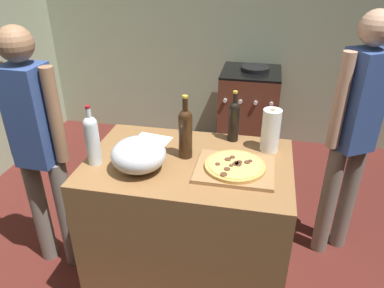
# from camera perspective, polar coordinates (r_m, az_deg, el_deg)

# --- Properties ---
(ground_plane) EXTENTS (4.38, 3.38, 0.02)m
(ground_plane) POSITION_cam_1_polar(r_m,az_deg,el_deg) (3.20, -0.24, -9.53)
(ground_plane) COLOR #511E19
(kitchen_wall_rear) EXTENTS (4.38, 0.10, 2.60)m
(kitchen_wall_rear) POSITION_cam_1_polar(r_m,az_deg,el_deg) (4.01, 4.13, 18.81)
(kitchen_wall_rear) COLOR #99A889
(kitchen_wall_rear) RESTS_ON ground_plane
(counter) EXTENTS (1.11, 0.72, 0.93)m
(counter) POSITION_cam_1_polar(r_m,az_deg,el_deg) (2.26, -0.52, -12.80)
(counter) COLOR olive
(counter) RESTS_ON ground_plane
(cutting_board) EXTENTS (0.40, 0.32, 0.02)m
(cutting_board) POSITION_cam_1_polar(r_m,az_deg,el_deg) (1.91, 6.63, -3.90)
(cutting_board) COLOR #9E7247
(cutting_board) RESTS_ON counter
(pizza) EXTENTS (0.31, 0.31, 0.03)m
(pizza) POSITION_cam_1_polar(r_m,az_deg,el_deg) (1.90, 6.65, -3.36)
(pizza) COLOR tan
(pizza) RESTS_ON cutting_board
(mixing_bowl) EXTENTS (0.28, 0.28, 0.17)m
(mixing_bowl) POSITION_cam_1_polar(r_m,az_deg,el_deg) (1.89, -8.25, -1.64)
(mixing_bowl) COLOR #B2B2B7
(mixing_bowl) RESTS_ON counter
(paper_towel_roll) EXTENTS (0.10, 0.10, 0.25)m
(paper_towel_roll) POSITION_cam_1_polar(r_m,az_deg,el_deg) (2.08, 12.08, 2.07)
(paper_towel_roll) COLOR white
(paper_towel_roll) RESTS_ON counter
(wine_bottle_dark) EXTENTS (0.08, 0.08, 0.35)m
(wine_bottle_dark) POSITION_cam_1_polar(r_m,az_deg,el_deg) (1.96, -1.03, 2.00)
(wine_bottle_dark) COLOR #331E0F
(wine_bottle_dark) RESTS_ON counter
(wine_bottle_amber) EXTENTS (0.07, 0.07, 0.33)m
(wine_bottle_amber) POSITION_cam_1_polar(r_m,az_deg,el_deg) (1.96, -15.18, 0.85)
(wine_bottle_amber) COLOR silver
(wine_bottle_amber) RESTS_ON counter
(wine_bottle_clear) EXTENTS (0.07, 0.07, 0.31)m
(wine_bottle_clear) POSITION_cam_1_polar(r_m,az_deg,el_deg) (2.16, 6.48, 3.84)
(wine_bottle_clear) COLOR black
(wine_bottle_clear) RESTS_ON counter
(recipe_sheet) EXTENTS (0.23, 0.18, 0.00)m
(recipe_sheet) POSITION_cam_1_polar(r_m,az_deg,el_deg) (2.21, -6.22, 0.61)
(recipe_sheet) COLOR white
(recipe_sheet) RESTS_ON counter
(stove) EXTENTS (0.57, 0.59, 0.93)m
(stove) POSITION_cam_1_polar(r_m,az_deg,el_deg) (3.83, 8.69, 4.81)
(stove) COLOR brown
(stove) RESTS_ON ground_plane
(person_in_stripes) EXTENTS (0.38, 0.21, 1.60)m
(person_in_stripes) POSITION_cam_1_polar(r_m,az_deg,el_deg) (2.37, -22.77, 0.10)
(person_in_stripes) COLOR slate
(person_in_stripes) RESTS_ON ground_plane
(person_in_red) EXTENTS (0.33, 0.28, 1.66)m
(person_in_red) POSITION_cam_1_polar(r_m,az_deg,el_deg) (2.49, 23.77, 2.15)
(person_in_red) COLOR slate
(person_in_red) RESTS_ON ground_plane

